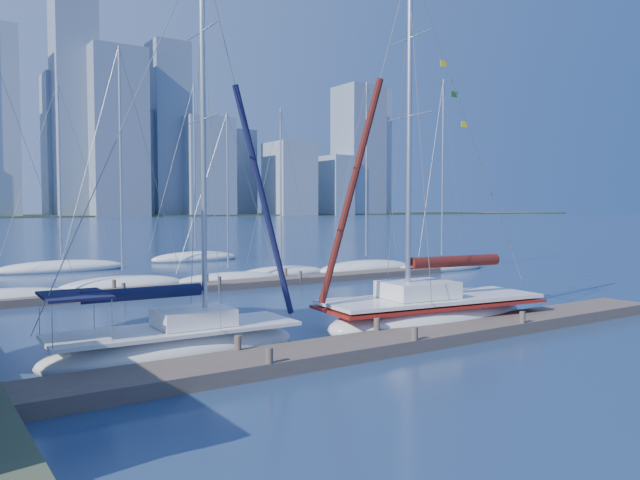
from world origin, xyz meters
TOP-DOWN VIEW (x-y plane):
  - ground at (0.00, 0.00)m, footprint 700.00×700.00m
  - near_dock at (0.00, 0.00)m, footprint 26.00×2.00m
  - far_dock at (2.00, 16.00)m, footprint 30.00×1.80m
  - sailboat_navy at (-6.21, 2.47)m, footprint 7.76×2.70m
  - sailboat_maroon at (3.49, 2.01)m, footprint 9.47×4.07m
  - bg_boat_1 at (-3.17, 18.19)m, footprint 7.03×3.40m
  - bg_boat_2 at (2.81, 17.93)m, footprint 6.94×2.92m
  - bg_boat_3 at (7.12, 19.27)m, footprint 6.71×3.99m
  - bg_boat_4 at (13.49, 18.69)m, footprint 7.87×4.23m
  - bg_boat_5 at (18.60, 16.64)m, footprint 8.14×5.18m
  - bg_boat_6 at (-3.72, 30.60)m, footprint 8.85×4.92m
  - bg_boat_7 at (7.24, 33.45)m, footprint 7.74×3.58m

SIDE VIEW (x-z plane):
  - ground at x=0.00m, z-range 0.00..0.00m
  - far_dock at x=2.00m, z-range 0.00..0.36m
  - near_dock at x=0.00m, z-range 0.00..0.40m
  - bg_boat_2 at x=2.81m, z-range -4.84..5.27m
  - bg_boat_3 at x=7.12m, z-range -5.22..5.69m
  - bg_boat_6 at x=-3.72m, z-range -6.34..6.87m
  - bg_boat_5 at x=18.60m, z-range -6.52..7.07m
  - bg_boat_4 at x=13.49m, z-range -6.32..6.88m
  - bg_boat_1 at x=-3.17m, z-range -6.28..6.84m
  - bg_boat_7 at x=7.24m, z-range -7.08..7.66m
  - sailboat_maroon at x=3.49m, z-range -5.84..7.85m
  - sailboat_navy at x=-6.21m, z-range -5.22..7.27m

